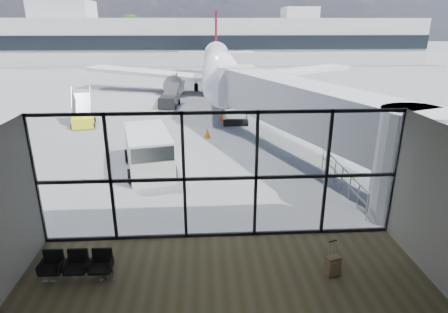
{
  "coord_description": "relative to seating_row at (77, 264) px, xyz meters",
  "views": [
    {
      "loc": [
        -0.57,
        -11.49,
        7.07
      ],
      "look_at": [
        0.31,
        3.0,
        1.91
      ],
      "focal_mm": 30.0,
      "sensor_mm": 36.0,
      "label": 1
    }
  ],
  "objects": [
    {
      "name": "ground",
      "position": [
        4.26,
        42.09,
        -0.5
      ],
      "size": [
        220.0,
        220.0,
        0.0
      ],
      "primitive_type": "plane",
      "color": "slate",
      "rests_on": "ground"
    },
    {
      "name": "airliner",
      "position": [
        5.71,
        33.14,
        2.19
      ],
      "size": [
        29.72,
        34.38,
        8.86
      ],
      "rotation": [
        0.0,
        0.0,
        -0.02
      ],
      "color": "silver",
      "rests_on": "ground"
    },
    {
      "name": "belt_loader",
      "position": [
        0.81,
        24.22,
        0.11
      ],
      "size": [
        1.87,
        4.08,
        1.82
      ],
      "rotation": [
        0.0,
        0.0,
        -0.11
      ],
      "color": "black",
      "rests_on": "ground"
    },
    {
      "name": "far_terminal",
      "position": [
        3.68,
        64.06,
        3.7
      ],
      "size": [
        80.0,
        12.2,
        11.0
      ],
      "color": "silver",
      "rests_on": "ground"
    },
    {
      "name": "seating_row",
      "position": [
        0.0,
        0.0,
        0.0
      ],
      "size": [
        2.06,
        0.6,
        0.91
      ],
      "rotation": [
        0.0,
        0.0,
        -0.02
      ],
      "color": "gray",
      "rests_on": "ground"
    },
    {
      "name": "traffic_cone_c",
      "position": [
        5.29,
        18.68,
        -0.2
      ],
      "size": [
        0.45,
        0.45,
        0.65
      ],
      "color": "#F84E0D",
      "rests_on": "ground"
    },
    {
      "name": "glass_curtain_wall",
      "position": [
        4.26,
        2.09,
        1.74
      ],
      "size": [
        12.1,
        0.12,
        4.5
      ],
      "color": "white",
      "rests_on": "ground"
    },
    {
      "name": "service_van",
      "position": [
        0.98,
        8.56,
        0.54
      ],
      "size": [
        3.07,
        5.0,
        2.03
      ],
      "rotation": [
        0.0,
        0.0,
        0.23
      ],
      "color": "silver",
      "rests_on": "ground"
    },
    {
      "name": "tree_4",
      "position": [
        -16.74,
        74.09,
        4.75
      ],
      "size": [
        5.61,
        5.61,
        8.07
      ],
      "color": "#382619",
      "rests_on": "ground"
    },
    {
      "name": "traffic_cone_a",
      "position": [
        0.26,
        13.38,
        -0.19
      ],
      "size": [
        0.46,
        0.46,
        0.66
      ],
      "color": "#FF340D",
      "rests_on": "ground"
    },
    {
      "name": "tree_2",
      "position": [
        -28.74,
        74.09,
        5.37
      ],
      "size": [
        6.27,
        6.27,
        9.03
      ],
      "color": "#382619",
      "rests_on": "ground"
    },
    {
      "name": "lounge_shell",
      "position": [
        4.26,
        -2.71,
        2.15
      ],
      "size": [
        12.02,
        8.01,
        4.51
      ],
      "color": "brown",
      "rests_on": "ground"
    },
    {
      "name": "suitcase",
      "position": [
        7.47,
        -0.31,
        -0.17
      ],
      "size": [
        0.47,
        0.39,
        1.11
      ],
      "rotation": [
        0.0,
        0.0,
        0.33
      ],
      "color": "brown",
      "rests_on": "ground"
    },
    {
      "name": "tree_1",
      "position": [
        -34.74,
        74.09,
        4.75
      ],
      "size": [
        5.61,
        5.61,
        8.07
      ],
      "color": "#382619",
      "rests_on": "ground"
    },
    {
      "name": "backpack",
      "position": [
        0.74,
        0.28,
        -0.28
      ],
      "size": [
        0.34,
        0.33,
        0.46
      ],
      "rotation": [
        0.0,
        0.0,
        0.23
      ],
      "color": "black",
      "rests_on": "ground"
    },
    {
      "name": "traffic_cone_b",
      "position": [
        4.03,
        14.22,
        -0.2
      ],
      "size": [
        0.46,
        0.46,
        0.65
      ],
      "color": "orange",
      "rests_on": "ground"
    },
    {
      "name": "jet_bridge",
      "position": [
        9.16,
        9.16,
        2.26
      ],
      "size": [
        8.0,
        16.5,
        4.33
      ],
      "color": "#ACAEB1",
      "rests_on": "ground"
    },
    {
      "name": "mobile_stairs",
      "position": [
        -4.99,
        17.91,
        0.01
      ],
      "size": [
        2.11,
        3.27,
        2.13
      ],
      "rotation": [
        0.0,
        0.0,
        0.23
      ],
      "color": "yellow",
      "rests_on": "ground"
    },
    {
      "name": "apron_railing",
      "position": [
        9.86,
        5.59,
        0.21
      ],
      "size": [
        0.06,
        5.46,
        1.11
      ],
      "color": "gray",
      "rests_on": "ground"
    },
    {
      "name": "tree_3",
      "position": [
        -22.74,
        74.09,
        4.13
      ],
      "size": [
        4.95,
        4.95,
        7.12
      ],
      "color": "#382619",
      "rests_on": "ground"
    },
    {
      "name": "tree_5",
      "position": [
        -10.74,
        74.09,
        5.37
      ],
      "size": [
        6.27,
        6.27,
        9.03
      ],
      "color": "#382619",
      "rests_on": "ground"
    }
  ]
}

